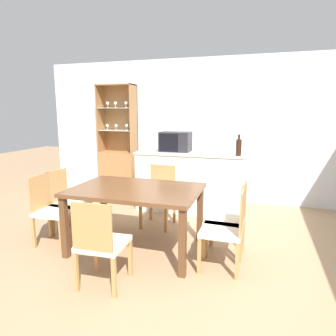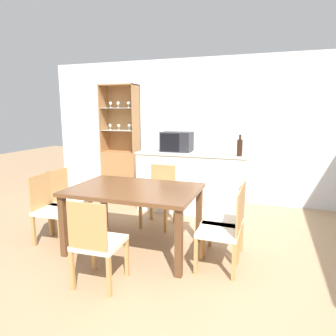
% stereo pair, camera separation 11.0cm
% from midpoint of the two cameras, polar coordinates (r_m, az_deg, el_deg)
% --- Properties ---
extents(ground_plane, '(18.00, 18.00, 0.00)m').
position_cam_midpoint_polar(ground_plane, '(3.28, 3.23, -18.80)').
color(ground_plane, '#A37F5B').
extents(wall_back, '(6.80, 0.06, 2.55)m').
position_cam_midpoint_polar(wall_back, '(5.45, 10.89, 6.92)').
color(wall_back, silver).
rests_on(wall_back, ground_plane).
extents(kitchen_counter, '(1.76, 0.62, 0.97)m').
position_cam_midpoint_polar(kitchen_counter, '(4.93, 5.22, -2.60)').
color(kitchen_counter, white).
rests_on(kitchen_counter, ground_plane).
extents(display_cabinet, '(0.71, 0.34, 2.11)m').
position_cam_midpoint_polar(display_cabinet, '(5.94, -8.39, 0.85)').
color(display_cabinet, '#A37042').
rests_on(display_cabinet, ground_plane).
extents(dining_table, '(1.47, 0.99, 0.75)m').
position_cam_midpoint_polar(dining_table, '(3.51, -5.53, -5.17)').
color(dining_table, brown).
rests_on(dining_table, ground_plane).
extents(dining_chair_side_right_near, '(0.42, 0.42, 0.85)m').
position_cam_midpoint_polar(dining_chair_side_right_near, '(3.17, 11.42, -11.53)').
color(dining_chair_side_right_near, beige).
rests_on(dining_chair_side_right_near, ground_plane).
extents(dining_chair_side_left_far, '(0.44, 0.44, 0.85)m').
position_cam_midpoint_polar(dining_chair_side_left_far, '(4.23, -17.86, -6.18)').
color(dining_chair_side_left_far, beige).
rests_on(dining_chair_side_left_far, ground_plane).
extents(dining_chair_head_far, '(0.43, 0.43, 0.85)m').
position_cam_midpoint_polar(dining_chair_head_far, '(4.30, -0.95, -5.35)').
color(dining_chair_head_far, beige).
rests_on(dining_chair_head_far, ground_plane).
extents(dining_chair_side_right_far, '(0.44, 0.44, 0.85)m').
position_cam_midpoint_polar(dining_chair_side_right_far, '(3.45, 12.07, -9.73)').
color(dining_chair_side_right_far, beige).
rests_on(dining_chair_side_right_far, ground_plane).
extents(dining_chair_head_near, '(0.43, 0.43, 0.85)m').
position_cam_midpoint_polar(dining_chair_head_near, '(2.91, -12.26, -13.72)').
color(dining_chair_head_near, beige).
rests_on(dining_chair_head_near, ground_plane).
extents(dining_chair_side_left_near, '(0.43, 0.43, 0.85)m').
position_cam_midpoint_polar(dining_chair_side_left_near, '(4.00, -20.47, -7.31)').
color(dining_chair_side_left_near, beige).
rests_on(dining_chair_side_left_near, ground_plane).
extents(microwave, '(0.49, 0.33, 0.32)m').
position_cam_midpoint_polar(microwave, '(4.91, 2.33, 5.03)').
color(microwave, '#232328').
rests_on(microwave, kitchen_counter).
extents(wine_bottle, '(0.08, 0.08, 0.32)m').
position_cam_midpoint_polar(wine_bottle, '(4.51, 14.18, 3.83)').
color(wine_bottle, black).
rests_on(wine_bottle, kitchen_counter).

